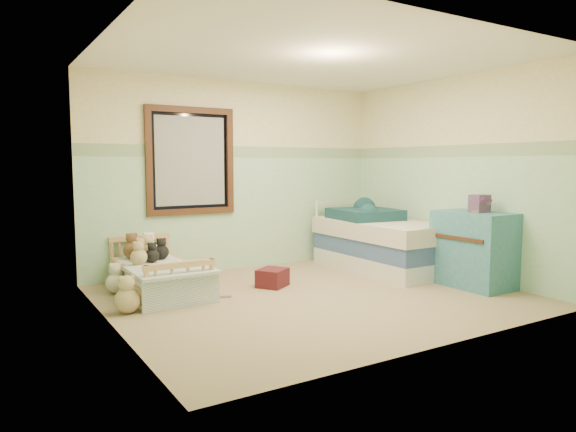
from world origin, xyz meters
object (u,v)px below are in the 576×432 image
plush_floor_cream (117,283)px  plush_floor_tan (127,301)px  red_pillow (272,278)px  dresser (474,249)px  toddler_bed_frame (159,283)px  twin_bed_frame (381,262)px  floor_book (217,295)px

plush_floor_cream → plush_floor_tan: plush_floor_tan is taller
plush_floor_cream → plush_floor_tan: (-0.09, -0.83, 0.01)m
plush_floor_tan → red_pillow: 1.73m
plush_floor_cream → dresser: 4.05m
toddler_bed_frame → dresser: (3.19, -1.63, 0.34)m
twin_bed_frame → red_pillow: (-1.72, -0.07, -0.01)m
floor_book → plush_floor_cream: bearing=158.9°
dresser → floor_book: 2.97m
toddler_bed_frame → plush_floor_tan: bearing=-127.4°
red_pillow → twin_bed_frame: bearing=2.4°
dresser → red_pillow: (-1.99, 1.19, -0.33)m
plush_floor_tan → floor_book: bearing=8.9°
twin_bed_frame → floor_book: (-2.45, -0.14, -0.10)m
dresser → plush_floor_cream: bearing=153.5°
toddler_bed_frame → red_pillow: red_pillow is taller
dresser → floor_book: size_ratio=3.08×
plush_floor_cream → twin_bed_frame: (3.34, -0.54, -0.01)m
dresser → red_pillow: 2.35m
plush_floor_tan → twin_bed_frame: plush_floor_tan is taller
twin_bed_frame → red_pillow: bearing=-177.6°
red_pillow → floor_book: bearing=-174.4°
plush_floor_cream → floor_book: (0.89, -0.68, -0.10)m
plush_floor_cream → dresser: (3.61, -1.80, 0.32)m
plush_floor_cream → plush_floor_tan: size_ratio=0.94×
plush_floor_cream → plush_floor_tan: bearing=-96.4°
twin_bed_frame → dresser: size_ratio=2.15×
toddler_bed_frame → plush_floor_cream: plush_floor_cream is taller
plush_floor_cream → red_pillow: size_ratio=0.70×
red_pillow → floor_book: 0.74m
toddler_bed_frame → floor_book: 0.70m
plush_floor_cream → floor_book: plush_floor_cream is taller
dresser → floor_book: dresser is taller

